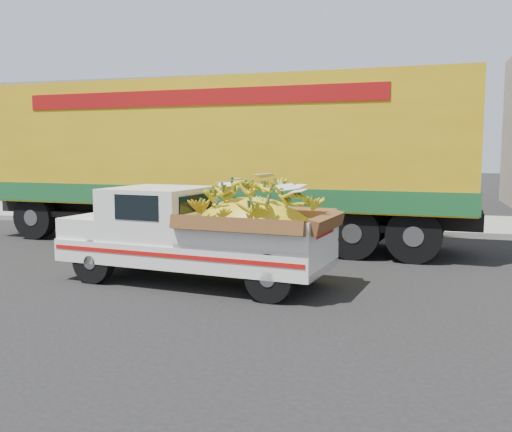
# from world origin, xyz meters

# --- Properties ---
(ground) EXTENTS (100.00, 100.00, 0.00)m
(ground) POSITION_xyz_m (0.00, 0.00, 0.00)
(ground) COLOR black
(ground) RESTS_ON ground
(curb) EXTENTS (60.00, 0.25, 0.15)m
(curb) POSITION_xyz_m (0.00, 6.79, 0.07)
(curb) COLOR gray
(curb) RESTS_ON ground
(sidewalk) EXTENTS (60.00, 4.00, 0.14)m
(sidewalk) POSITION_xyz_m (0.00, 8.89, 0.07)
(sidewalk) COLOR gray
(sidewalk) RESTS_ON ground
(building_left) EXTENTS (18.00, 6.00, 5.00)m
(building_left) POSITION_xyz_m (-8.00, 14.79, 2.50)
(building_left) COLOR gray
(building_left) RESTS_ON ground
(pickup_truck) EXTENTS (4.71, 2.21, 1.59)m
(pickup_truck) POSITION_xyz_m (0.23, 0.27, 0.86)
(pickup_truck) COLOR black
(pickup_truck) RESTS_ON ground
(semi_trailer) EXTENTS (12.04, 3.30, 3.80)m
(semi_trailer) POSITION_xyz_m (-1.17, 4.33, 2.12)
(semi_trailer) COLOR black
(semi_trailer) RESTS_ON ground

